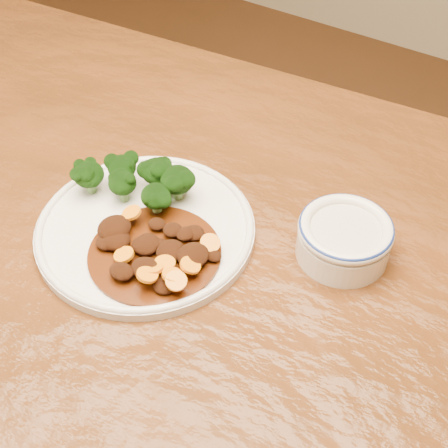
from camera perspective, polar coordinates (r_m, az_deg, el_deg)
The scene contains 5 objects.
dining_table at distance 0.93m, azimuth -4.53°, elevation -4.04°, with size 1.57×1.03×0.75m.
dinner_plate at distance 0.87m, azimuth -7.20°, elevation -0.38°, with size 0.30×0.30×0.02m.
broccoli_florets at distance 0.89m, azimuth -7.55°, elevation 4.21°, with size 0.16×0.10×0.05m.
mince_stew at distance 0.82m, azimuth -6.57°, elevation -2.37°, with size 0.18×0.18×0.03m.
dip_bowl at distance 0.83m, azimuth 10.94°, elevation -1.21°, with size 0.13×0.13×0.06m.
Camera 1 is at (0.39, -0.47, 1.37)m, focal length 50.00 mm.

